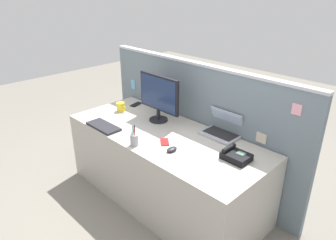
{
  "coord_description": "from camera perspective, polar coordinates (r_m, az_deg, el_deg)",
  "views": [
    {
      "loc": [
        1.84,
        -1.76,
        1.97
      ],
      "look_at": [
        0.0,
        0.05,
        0.82
      ],
      "focal_mm": 33.4,
      "sensor_mm": 36.0,
      "label": 1
    }
  ],
  "objects": [
    {
      "name": "ground_plane",
      "position": [
        3.22,
        -0.65,
        -13.74
      ],
      "size": [
        10.0,
        10.0,
        0.0
      ],
      "primitive_type": "plane",
      "color": "slate"
    },
    {
      "name": "cell_phone_red_case",
      "position": [
        2.69,
        -0.62,
        -4.03
      ],
      "size": [
        0.14,
        0.13,
        0.01
      ],
      "primitive_type": "cube",
      "rotation": [
        0.0,
        0.0,
        0.89
      ],
      "color": "#B22323",
      "rests_on": "desk"
    },
    {
      "name": "cell_phone_black_slab",
      "position": [
        3.52,
        -5.84,
        2.85
      ],
      "size": [
        0.1,
        0.16,
        0.01
      ],
      "primitive_type": "cube",
      "rotation": [
        0.0,
        0.0,
        0.24
      ],
      "color": "black",
      "rests_on": "desk"
    },
    {
      "name": "cubicle_divider",
      "position": [
        3.16,
        5.16,
        -0.89
      ],
      "size": [
        2.38,
        0.07,
        1.28
      ],
      "color": "slate",
      "rests_on": "ground_plane"
    },
    {
      "name": "desk",
      "position": [
        3.02,
        -0.68,
        -8.47
      ],
      "size": [
        1.98,
        0.82,
        0.7
      ],
      "primitive_type": "cube",
      "color": "#ADA89E",
      "rests_on": "ground_plane"
    },
    {
      "name": "coffee_mug",
      "position": [
        3.36,
        -8.6,
        2.38
      ],
      "size": [
        0.12,
        0.09,
        0.09
      ],
      "color": "yellow",
      "rests_on": "desk"
    },
    {
      "name": "keyboard_main",
      "position": [
        3.02,
        -11.69,
        -1.14
      ],
      "size": [
        0.37,
        0.16,
        0.02
      ],
      "primitive_type": "cube",
      "rotation": [
        0.0,
        0.0,
        0.01
      ],
      "color": "#232328",
      "rests_on": "desk"
    },
    {
      "name": "laptop",
      "position": [
        2.85,
        10.06,
        -1.62
      ],
      "size": [
        0.33,
        0.26,
        0.22
      ],
      "color": "#9EA0A8",
      "rests_on": "desk"
    },
    {
      "name": "pen_cup",
      "position": [
        2.64,
        -6.18,
        -3.57
      ],
      "size": [
        0.07,
        0.07,
        0.19
      ],
      "color": "#99999E",
      "rests_on": "desk"
    },
    {
      "name": "desktop_monitor",
      "position": [
        3.02,
        -1.69,
        4.48
      ],
      "size": [
        0.51,
        0.19,
        0.46
      ],
      "color": "black",
      "rests_on": "desk"
    },
    {
      "name": "computer_mouse_right_hand",
      "position": [
        2.55,
        0.7,
        -5.38
      ],
      "size": [
        0.06,
        0.1,
        0.03
      ],
      "primitive_type": "ellipsoid",
      "rotation": [
        0.0,
        0.0,
        0.01
      ],
      "color": "#232328",
      "rests_on": "desk"
    },
    {
      "name": "desk_phone",
      "position": [
        2.49,
        12.24,
        -6.39
      ],
      "size": [
        0.21,
        0.16,
        0.09
      ],
      "color": "black",
      "rests_on": "desk"
    }
  ]
}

